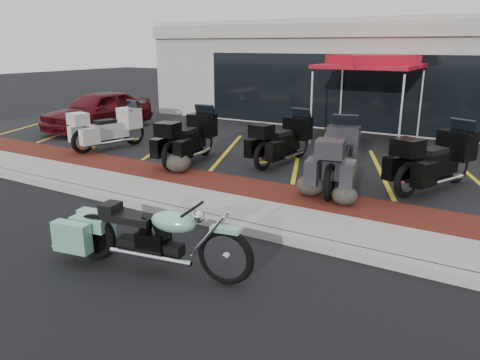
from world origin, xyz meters
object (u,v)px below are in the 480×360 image
Objects in this scene: touring_white at (133,123)px; traffic_cone at (328,134)px; parked_car at (98,111)px; popup_canopy at (371,63)px; hero_cruiser at (226,248)px.

touring_white is 6.04m from traffic_cone.
popup_canopy is (8.73, 3.03, 1.71)m from parked_car.
hero_cruiser is 0.82× the size of popup_canopy.
touring_white is 0.64× the size of popup_canopy.
popup_canopy reaches higher than hero_cruiser.
hero_cruiser is 12.01m from parked_car.
traffic_cone is (4.90, 3.51, -0.43)m from touring_white.
touring_white is at bearing 131.47° from hero_cruiser.
parked_car is 8.34× the size of traffic_cone.
touring_white is at bearing -144.37° from traffic_cone.
touring_white reaches higher than hero_cruiser.
parked_car is at bearing 179.04° from popup_canopy.
parked_car is 8.10m from traffic_cone.
popup_canopy is (0.98, 0.75, 2.16)m from traffic_cone.
parked_car reaches higher than hero_cruiser.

